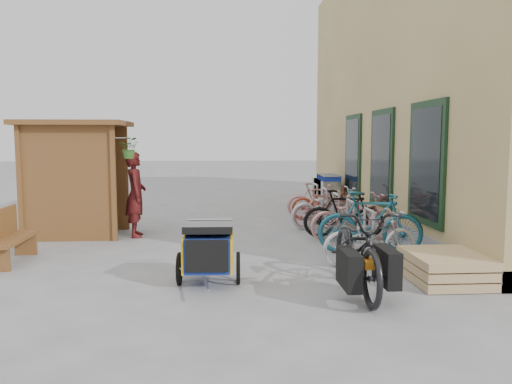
{
  "coord_description": "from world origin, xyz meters",
  "views": [
    {
      "loc": [
        -0.16,
        -8.13,
        2.01
      ],
      "look_at": [
        0.5,
        1.5,
        1.0
      ],
      "focal_mm": 35.0,
      "sensor_mm": 36.0,
      "label": 1
    }
  ],
  "objects": [
    {
      "name": "bike_4",
      "position": [
        2.26,
        2.91,
        0.48
      ],
      "size": [
        1.88,
        0.87,
        0.95
      ],
      "primitive_type": "imported",
      "rotation": [
        0.0,
        0.0,
        1.71
      ],
      "color": "silver",
      "rests_on": "ground"
    },
    {
      "name": "ground",
      "position": [
        0.0,
        0.0,
        0.0
      ],
      "size": [
        80.0,
        80.0,
        0.0
      ],
      "primitive_type": "plane",
      "color": "#99999C"
    },
    {
      "name": "child_trailer",
      "position": [
        -0.35,
        -1.26,
        0.49
      ],
      "size": [
        0.89,
        1.5,
        0.88
      ],
      "rotation": [
        0.0,
        0.0,
        -0.03
      ],
      "color": "navy",
      "rests_on": "ground"
    },
    {
      "name": "building",
      "position": [
        6.49,
        4.5,
        3.49
      ],
      "size": [
        6.07,
        13.0,
        7.0
      ],
      "color": "tan",
      "rests_on": "ground"
    },
    {
      "name": "bike_1",
      "position": [
        2.46,
        0.42,
        0.56
      ],
      "size": [
        1.91,
        0.8,
        1.11
      ],
      "primitive_type": "imported",
      "rotation": [
        0.0,
        0.0,
        1.41
      ],
      "color": "#1B596D",
      "rests_on": "ground"
    },
    {
      "name": "bike_3",
      "position": [
        2.34,
        1.85,
        0.5
      ],
      "size": [
        1.7,
        0.63,
        1.0
      ],
      "primitive_type": "imported",
      "rotation": [
        0.0,
        0.0,
        1.47
      ],
      "color": "black",
      "rests_on": "ground"
    },
    {
      "name": "shopping_carts",
      "position": [
        3.0,
        6.85,
        0.57
      ],
      "size": [
        0.55,
        1.85,
        0.98
      ],
      "color": "silver",
      "rests_on": "ground"
    },
    {
      "name": "bike_6",
      "position": [
        2.42,
        4.09,
        0.44
      ],
      "size": [
        1.76,
        0.85,
        0.89
      ],
      "primitive_type": "imported",
      "rotation": [
        0.0,
        0.0,
        1.41
      ],
      "color": "maroon",
      "rests_on": "ground"
    },
    {
      "name": "bike_rack",
      "position": [
        2.3,
        2.4,
        0.52
      ],
      "size": [
        0.05,
        5.35,
        0.86
      ],
      "color": "#A5A8AD",
      "rests_on": "ground"
    },
    {
      "name": "pallet_stack",
      "position": [
        3.0,
        -1.4,
        0.21
      ],
      "size": [
        1.0,
        1.2,
        0.4
      ],
      "color": "tan",
      "rests_on": "ground"
    },
    {
      "name": "bench",
      "position": [
        -3.67,
        0.15,
        0.45
      ],
      "size": [
        0.46,
        1.41,
        0.89
      ],
      "rotation": [
        0.0,
        0.0,
        0.03
      ],
      "color": "brown",
      "rests_on": "ground"
    },
    {
      "name": "cargo_bike",
      "position": [
        1.63,
        -1.77,
        0.56
      ],
      "size": [
        0.77,
        2.18,
        1.14
      ],
      "rotation": [
        0.0,
        0.0,
        -0.01
      ],
      "color": "black",
      "rests_on": "ground"
    },
    {
      "name": "person_kiosk",
      "position": [
        -1.95,
        2.28,
        0.88
      ],
      "size": [
        0.51,
        0.7,
        1.77
      ],
      "primitive_type": "imported",
      "rotation": [
        0.0,
        0.0,
        1.7
      ],
      "color": "maroon",
      "rests_on": "ground"
    },
    {
      "name": "bike_0",
      "position": [
        2.23,
        -0.32,
        0.44
      ],
      "size": [
        1.76,
        0.95,
        0.88
      ],
      "primitive_type": "imported",
      "rotation": [
        0.0,
        0.0,
        1.8
      ],
      "color": "silver",
      "rests_on": "ground"
    },
    {
      "name": "bike_5",
      "position": [
        2.14,
        3.06,
        0.45
      ],
      "size": [
        1.57,
        0.86,
        0.91
      ],
      "primitive_type": "imported",
      "rotation": [
        0.0,
        0.0,
        1.87
      ],
      "color": "tan",
      "rests_on": "ground"
    },
    {
      "name": "bike_2",
      "position": [
        2.47,
        1.56,
        0.48
      ],
      "size": [
        1.88,
        0.85,
        0.95
      ],
      "primitive_type": "imported",
      "rotation": [
        0.0,
        0.0,
        1.69
      ],
      "color": "tan",
      "rests_on": "ground"
    },
    {
      "name": "bike_7",
      "position": [
        2.28,
        4.48,
        0.46
      ],
      "size": [
        1.55,
        0.57,
        0.91
      ],
      "primitive_type": "imported",
      "rotation": [
        0.0,
        0.0,
        1.48
      ],
      "color": "tan",
      "rests_on": "ground"
    },
    {
      "name": "kiosk",
      "position": [
        -3.28,
        2.47,
        1.55
      ],
      "size": [
        2.49,
        1.65,
        2.4
      ],
      "color": "brown",
      "rests_on": "ground"
    }
  ]
}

